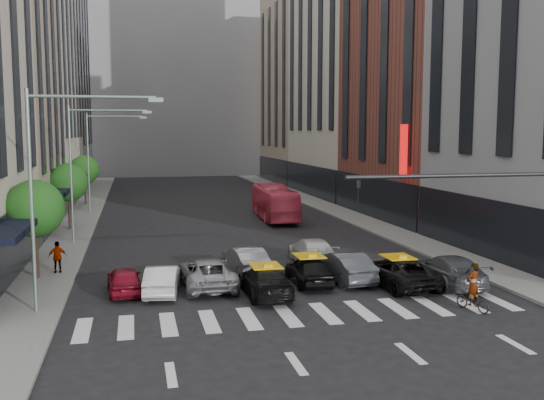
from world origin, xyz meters
TOP-DOWN VIEW (x-y plane):
  - ground at (0.00, 0.00)m, footprint 160.00×160.00m
  - sidewalk_left at (-11.50, 30.00)m, footprint 3.00×96.00m
  - sidewalk_right at (11.50, 30.00)m, footprint 3.00×96.00m
  - building_left_c at (-17.00, 46.00)m, footprint 8.00×20.00m
  - building_left_d at (-17.00, 65.00)m, footprint 8.00×18.00m
  - building_right_b at (17.00, 27.00)m, footprint 8.00×18.00m
  - building_right_c at (17.00, 46.00)m, footprint 8.00×20.00m
  - building_right_d at (17.00, 65.00)m, footprint 8.00×18.00m
  - building_far at (0.00, 85.00)m, footprint 30.00×10.00m
  - tree_near at (-11.80, 10.00)m, footprint 2.88×2.88m
  - tree_mid at (-11.80, 26.00)m, footprint 2.88×2.88m
  - tree_far at (-11.80, 42.00)m, footprint 2.88×2.88m
  - streetlamp_near at (-10.04, 4.00)m, footprint 5.38×0.25m
  - streetlamp_mid at (-10.04, 20.00)m, footprint 5.38×0.25m
  - streetlamp_far at (-10.04, 36.00)m, footprint 5.38×0.25m
  - traffic_signal at (7.69, -1.00)m, footprint 10.10×0.20m
  - liberty_sign at (12.60, 20.00)m, footprint 0.30×0.70m
  - car_red at (-7.51, 6.52)m, footprint 1.74×3.82m
  - car_white_front at (-5.80, 6.06)m, footprint 1.97×4.25m
  - car_silver at (-3.64, 6.73)m, footprint 2.50×5.22m
  - taxi_left at (-1.24, 4.66)m, footprint 1.96×4.77m
  - taxi_center at (1.26, 6.17)m, footprint 1.74×4.19m
  - car_grey_mid at (3.15, 6.45)m, footprint 2.07×4.72m
  - taxi_right at (5.37, 4.96)m, footprint 2.76×5.28m
  - car_grey_curb at (7.85, 4.48)m, footprint 2.43×5.30m
  - car_row2_left at (-1.36, 9.12)m, footprint 2.06×4.58m
  - car_row2_right at (2.78, 10.69)m, footprint 2.28×5.12m
  - bus at (4.68, 28.28)m, footprint 2.93×10.47m
  - motorcycle at (6.70, 0.46)m, footprint 1.11×1.72m
  - rider at (6.70, 0.46)m, footprint 0.76×0.63m
  - pedestrian_far at (-10.93, 10.91)m, footprint 1.00×0.49m

SIDE VIEW (x-z plane):
  - ground at x=0.00m, z-range 0.00..0.00m
  - sidewalk_left at x=-11.50m, z-range 0.00..0.15m
  - sidewalk_right at x=11.50m, z-range 0.00..0.15m
  - motorcycle at x=6.70m, z-range 0.00..0.86m
  - car_red at x=-7.51m, z-range 0.00..1.27m
  - car_white_front at x=-5.80m, z-range 0.00..1.35m
  - taxi_left at x=-1.24m, z-range 0.00..1.38m
  - taxi_right at x=5.37m, z-range 0.00..1.42m
  - taxi_center at x=1.26m, z-range 0.00..1.42m
  - car_silver at x=-3.64m, z-range 0.00..1.44m
  - car_row2_left at x=-1.36m, z-range 0.00..1.46m
  - car_row2_right at x=2.78m, z-range 0.00..1.46m
  - car_grey_curb at x=7.85m, z-range 0.00..1.50m
  - car_grey_mid at x=3.15m, z-range 0.00..1.51m
  - pedestrian_far at x=-10.93m, z-range 0.15..1.80m
  - bus at x=4.68m, z-range 0.00..2.89m
  - rider at x=6.70m, z-range 0.86..2.63m
  - tree_near at x=-11.80m, z-range 1.18..6.13m
  - tree_mid at x=-11.80m, z-range 1.18..6.13m
  - tree_far at x=-11.80m, z-range 1.18..6.13m
  - traffic_signal at x=7.69m, z-range 1.47..7.47m
  - streetlamp_near at x=-10.04m, z-range 1.40..10.40m
  - streetlamp_mid at x=-10.04m, z-range 1.40..10.40m
  - streetlamp_far at x=-10.04m, z-range 1.40..10.40m
  - liberty_sign at x=12.60m, z-range 4.00..8.00m
  - building_right_b at x=17.00m, z-range 0.00..26.00m
  - building_right_d at x=17.00m, z-range 0.00..28.00m
  - building_left_d at x=-17.00m, z-range 0.00..30.00m
  - building_left_c at x=-17.00m, z-range 0.00..36.00m
  - building_far at x=0.00m, z-range 0.00..36.00m
  - building_right_c at x=17.00m, z-range 0.00..40.00m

